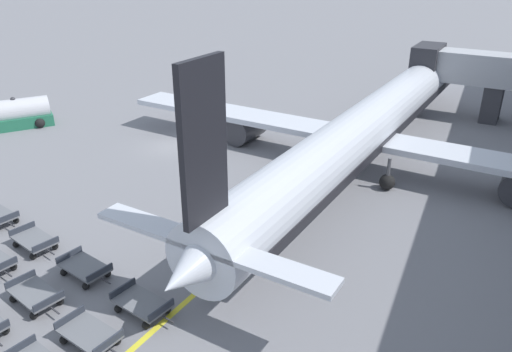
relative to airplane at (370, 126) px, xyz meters
name	(u,v)px	position (x,y,z in m)	size (l,w,h in m)	color
ground_plane	(172,147)	(-15.49, -3.41, -3.00)	(500.00, 500.00, 0.00)	gray
airplane	(370,126)	(0.00, 0.00, 0.00)	(41.75, 47.20, 11.51)	silver
baggage_dolly_row_mid_a_col_c	(35,295)	(-9.96, -22.93, -2.53)	(3.41, 2.10, 0.92)	slate
baggage_dolly_row_mid_a_col_d	(90,335)	(-5.88, -23.91, -2.53)	(3.41, 1.96, 0.92)	slate
baggage_dolly_row_mid_b_col_b	(35,241)	(-13.67, -19.51, -2.53)	(3.41, 2.11, 0.92)	slate
baggage_dolly_row_mid_b_col_c	(85,268)	(-9.38, -20.33, -2.53)	(3.41, 2.03, 0.92)	slate
baggage_dolly_row_mid_b_col_d	(142,304)	(-5.10, -21.39, -2.53)	(3.41, 1.98, 0.92)	slate
stand_guidance_stripe	(285,214)	(-2.68, -10.20, -3.00)	(3.34, 28.17, 0.01)	yellow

